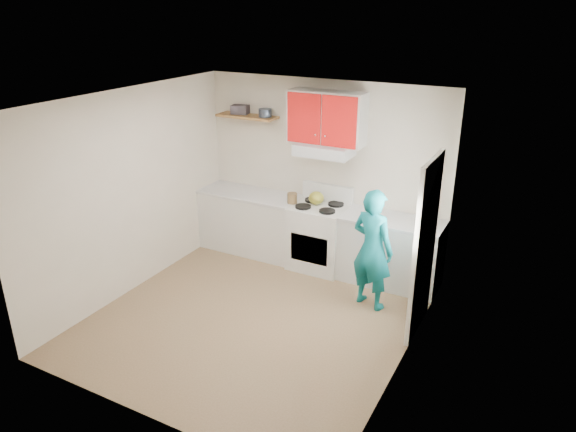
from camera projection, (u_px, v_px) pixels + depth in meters
The scene contains 21 objects.
floor at pixel (256, 317), 6.47m from camera, with size 3.80×3.80×0.00m, color brown.
ceiling at pixel (250, 100), 5.50m from camera, with size 3.60×3.80×0.04m, color white.
back_wall at pixel (323, 173), 7.54m from camera, with size 3.60×0.04×2.60m, color beige.
front_wall at pixel (134, 293), 4.43m from camera, with size 3.60×0.04×2.60m, color beige.
left_wall at pixel (132, 192), 6.77m from camera, with size 0.04×3.80×2.60m, color beige.
right_wall at pixel (411, 250), 5.20m from camera, with size 0.04×3.80×2.60m, color beige.
door at pixel (424, 248), 5.89m from camera, with size 0.05×0.85×2.05m, color white.
door_glass at pixel (426, 211), 5.74m from camera, with size 0.01×0.55×0.95m, color white.
counter_left at pixel (251, 222), 8.07m from camera, with size 1.52×0.60×0.90m, color silver.
counter_right at pixel (391, 252), 7.12m from camera, with size 1.32×0.60×0.90m, color silver.
stove at pixel (319, 237), 7.55m from camera, with size 0.76×0.65×0.92m, color white.
range_hood at pixel (324, 150), 7.17m from camera, with size 0.76×0.44×0.15m, color silver.
upper_cabinets at pixel (327, 118), 7.06m from camera, with size 1.02×0.33×0.70m, color red.
shelf at pixel (247, 116), 7.65m from camera, with size 0.90×0.30×0.04m, color brown.
books at pixel (240, 109), 7.71m from camera, with size 0.24×0.17×0.13m, color #413A41.
tin at pixel (265, 113), 7.51m from camera, with size 0.19×0.19×0.11m, color #333D4C.
kettle at pixel (316, 198), 7.42m from camera, with size 0.21×0.21×0.18m, color olive.
crock at pixel (292, 199), 7.48m from camera, with size 0.14×0.14×0.17m, color brown.
cutting_board at pixel (388, 219), 6.97m from camera, with size 0.31×0.23×0.02m, color olive.
silicone_mat at pixel (420, 227), 6.76m from camera, with size 0.27×0.23×0.01m, color red.
person at pixel (372, 249), 6.46m from camera, with size 0.56×0.37×1.53m, color #0C6971.
Camera 1 is at (2.95, -4.72, 3.54)m, focal length 33.37 mm.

